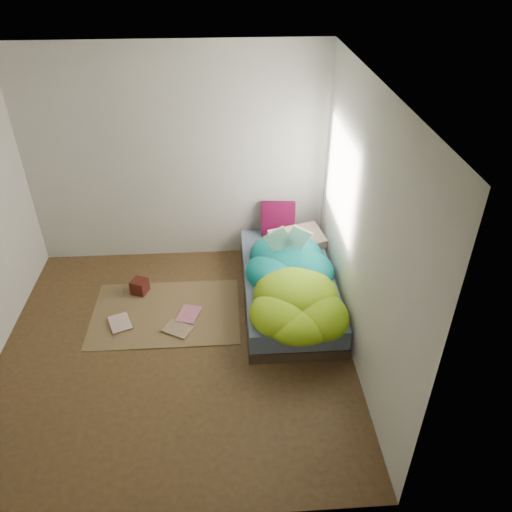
{
  "coord_description": "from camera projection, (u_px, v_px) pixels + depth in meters",
  "views": [
    {
      "loc": [
        0.57,
        -3.7,
        3.59
      ],
      "look_at": [
        0.86,
        0.75,
        0.58
      ],
      "focal_mm": 35.0,
      "sensor_mm": 36.0,
      "label": 1
    }
  ],
  "objects": [
    {
      "name": "pillow_magenta",
      "position": [
        278.0,
        218.0,
        6.14
      ],
      "size": [
        0.42,
        0.17,
        0.41
      ],
      "primitive_type": "cube",
      "rotation": [
        0.0,
        0.0,
        -0.1
      ],
      "color": "#4A0418",
      "rests_on": "bed"
    },
    {
      "name": "floor_book_c",
      "position": [
        172.0,
        335.0,
        5.16
      ],
      "size": [
        0.35,
        0.33,
        0.02
      ],
      "primitive_type": "imported",
      "rotation": [
        0.0,
        0.0,
        1.04
      ],
      "color": "tan",
      "rests_on": "rug"
    },
    {
      "name": "wooden_box",
      "position": [
        140.0,
        286.0,
        5.74
      ],
      "size": [
        0.22,
        0.22,
        0.17
      ],
      "primitive_type": "cube",
      "rotation": [
        0.0,
        0.0,
        -0.38
      ],
      "color": "#3B130D",
      "rests_on": "rug"
    },
    {
      "name": "room_walls",
      "position": [
        161.0,
        205.0,
        4.14
      ],
      "size": [
        3.54,
        3.54,
        2.62
      ],
      "color": "silver",
      "rests_on": "ground"
    },
    {
      "name": "pillow_floral",
      "position": [
        297.0,
        240.0,
        5.97
      ],
      "size": [
        0.72,
        0.56,
        0.14
      ],
      "primitive_type": "cube",
      "rotation": [
        0.0,
        0.0,
        0.3
      ],
      "color": "silver",
      "rests_on": "bed"
    },
    {
      "name": "rug",
      "position": [
        166.0,
        313.0,
        5.48
      ],
      "size": [
        1.6,
        1.1,
        0.01
      ],
      "primitive_type": "cube",
      "color": "brown",
      "rests_on": "ground"
    },
    {
      "name": "open_book",
      "position": [
        288.0,
        232.0,
        5.36
      ],
      "size": [
        0.43,
        0.12,
        0.26
      ],
      "primitive_type": null,
      "rotation": [
        0.0,
        0.0,
        0.07
      ],
      "color": "#297D28",
      "rests_on": "duvet"
    },
    {
      "name": "duvet",
      "position": [
        292.0,
        274.0,
        5.24
      ],
      "size": [
        0.96,
        1.84,
        0.34
      ],
      "primitive_type": null,
      "color": "#087782",
      "rests_on": "bed"
    },
    {
      "name": "floor_book_b",
      "position": [
        179.0,
        313.0,
        5.45
      ],
      "size": [
        0.3,
        0.34,
        0.03
      ],
      "primitive_type": "imported",
      "rotation": [
        0.0,
        0.0,
        -0.31
      ],
      "color": "pink",
      "rests_on": "rug"
    },
    {
      "name": "bed",
      "position": [
        288.0,
        287.0,
        5.61
      ],
      "size": [
        1.0,
        2.0,
        0.34
      ],
      "color": "#32251B",
      "rests_on": "ground"
    },
    {
      "name": "floor_book_a",
      "position": [
        110.0,
        326.0,
        5.28
      ],
      "size": [
        0.3,
        0.34,
        0.02
      ],
      "primitive_type": "imported",
      "rotation": [
        0.0,
        0.0,
        0.37
      ],
      "color": "beige",
      "rests_on": "rug"
    },
    {
      "name": "ground",
      "position": [
        176.0,
        348.0,
        5.04
      ],
      "size": [
        3.5,
        3.5,
        0.0
      ],
      "primitive_type": "cube",
      "color": "#44311A",
      "rests_on": "ground"
    }
  ]
}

